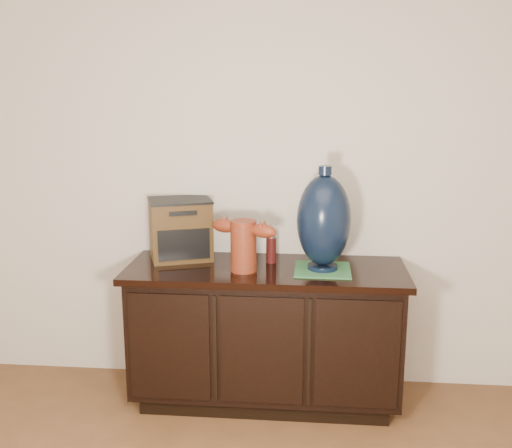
# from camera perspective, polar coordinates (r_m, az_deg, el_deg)

# --- Properties ---
(room) EXTENTS (5.00, 5.00, 5.00)m
(room) POSITION_cam_1_polar(r_m,az_deg,el_deg) (0.88, -10.25, -12.38)
(room) COLOR brown
(room) RESTS_ON ground
(sideboard) EXTENTS (1.46, 0.56, 0.75)m
(sideboard) POSITION_cam_1_polar(r_m,az_deg,el_deg) (3.26, 0.92, -10.34)
(sideboard) COLOR black
(sideboard) RESTS_ON ground
(terracotta_vessel) EXTENTS (0.36, 0.21, 0.26)m
(terracotta_vessel) POSITION_cam_1_polar(r_m,az_deg,el_deg) (3.04, -1.20, -1.80)
(terracotta_vessel) COLOR maroon
(terracotta_vessel) RESTS_ON sideboard
(tv_radio) EXTENTS (0.40, 0.36, 0.33)m
(tv_radio) POSITION_cam_1_polar(r_m,az_deg,el_deg) (3.29, -7.20, -0.48)
(tv_radio) COLOR #442C11
(tv_radio) RESTS_ON sideboard
(green_mat) EXTENTS (0.29, 0.29, 0.01)m
(green_mat) POSITION_cam_1_polar(r_m,az_deg,el_deg) (3.10, 6.35, -4.34)
(green_mat) COLOR #306B39
(green_mat) RESTS_ON sideboard
(lamp_base) EXTENTS (0.28, 0.28, 0.53)m
(lamp_base) POSITION_cam_1_polar(r_m,az_deg,el_deg) (3.04, 6.47, 0.29)
(lamp_base) COLOR black
(lamp_base) RESTS_ON green_mat
(spray_can) EXTENTS (0.06, 0.06, 0.16)m
(spray_can) POSITION_cam_1_polar(r_m,az_deg,el_deg) (3.20, 1.46, -2.30)
(spray_can) COLOR #5D1210
(spray_can) RESTS_ON sideboard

